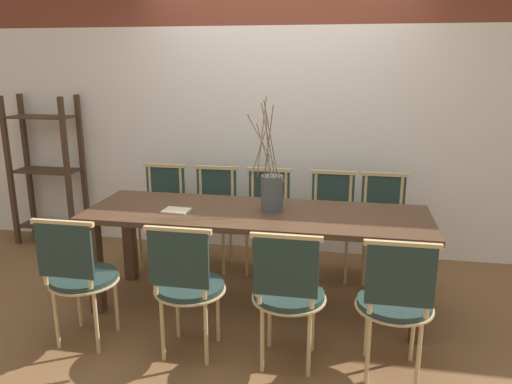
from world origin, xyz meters
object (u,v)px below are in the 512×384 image
object	(u,v)px
dining_table	(256,225)
chair_near_center	(288,291)
vase_centerpiece	(272,191)
shelving_rack	(47,171)
chair_far_center	(267,216)
book_stack	(177,211)

from	to	relation	value
dining_table	chair_near_center	distance (m)	0.81
vase_centerpiece	shelving_rack	xyz separation A→B (m)	(-2.47, 0.97, -0.16)
chair_far_center	book_stack	xyz separation A→B (m)	(-0.54, -0.83, 0.27)
shelving_rack	vase_centerpiece	bearing A→B (deg)	-21.48
chair_near_center	shelving_rack	world-z (taller)	shelving_rack
chair_near_center	vase_centerpiece	distance (m)	0.91
dining_table	vase_centerpiece	xyz separation A→B (m)	(0.11, 0.06, 0.25)
dining_table	vase_centerpiece	size ratio (longest dim) A/B	3.05
dining_table	shelving_rack	bearing A→B (deg)	156.43
vase_centerpiece	dining_table	bearing A→B (deg)	-151.90
vase_centerpiece	shelving_rack	size ratio (longest dim) A/B	0.55
vase_centerpiece	book_stack	size ratio (longest dim) A/B	4.15
book_stack	shelving_rack	world-z (taller)	shelving_rack
chair_far_center	shelving_rack	xyz separation A→B (m)	(-2.32, 0.31, 0.25)
dining_table	chair_far_center	bearing A→B (deg)	93.15
dining_table	chair_near_center	bearing A→B (deg)	-65.26
dining_table	shelving_rack	distance (m)	2.58
book_stack	vase_centerpiece	bearing A→B (deg)	13.44
chair_near_center	dining_table	bearing A→B (deg)	114.74
shelving_rack	chair_near_center	bearing A→B (deg)	-33.02
shelving_rack	dining_table	bearing A→B (deg)	-23.57
dining_table	book_stack	distance (m)	0.60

